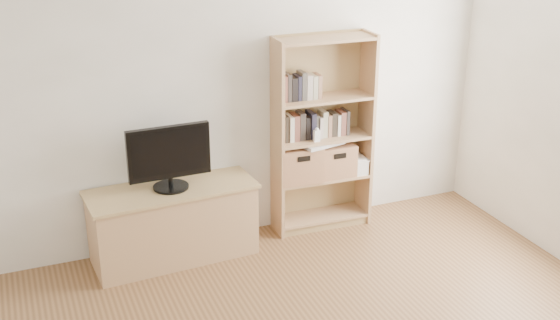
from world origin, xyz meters
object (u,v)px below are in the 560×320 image
laptop (319,142)px  bookshelf (322,134)px  basket_left (298,163)px  baby_monitor (317,136)px  television (169,158)px  basket_right (333,159)px  tv_stand (173,224)px

laptop → bookshelf: bearing=15.9°
bookshelf → basket_left: (-0.22, 0.00, -0.22)m
baby_monitor → basket_left: size_ratio=0.27×
basket_left → laptop: bearing=-3.3°
television → basket_right: size_ratio=1.90×
bookshelf → basket_left: bearing=-178.8°
bookshelf → basket_left: bookshelf is taller
television → baby_monitor: (1.23, -0.00, 0.01)m
television → tv_stand: bearing=0.0°
television → bookshelf: bearing=2.2°
basket_right → laptop: (-0.14, -0.01, 0.18)m
bookshelf → tv_stand: bearing=-174.4°
bookshelf → laptop: bearing=-149.5°
basket_left → basket_right: 0.32m
basket_right → tv_stand: bearing=-174.8°
baby_monitor → basket_right: bearing=19.2°
basket_right → basket_left: bearing=-179.8°
laptop → basket_left: bearing=160.3°
basket_left → tv_stand: bearing=-171.7°
baby_monitor → laptop: size_ratio=0.27×
tv_stand → television: size_ratio=1.98×
bookshelf → television: (-1.33, -0.09, 0.02)m
baby_monitor → basket_right: (0.20, 0.08, -0.26)m
tv_stand → basket_right: (1.43, 0.08, 0.31)m
baby_monitor → laptop: (0.06, 0.07, -0.09)m
bookshelf → baby_monitor: bookshelf is taller
bookshelf → baby_monitor: size_ratio=17.07×
tv_stand → laptop: 1.38m
bookshelf → baby_monitor: bearing=-135.0°
tv_stand → bookshelf: size_ratio=0.76×
basket_left → laptop: laptop is taller
television → basket_right: (1.43, 0.08, -0.25)m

